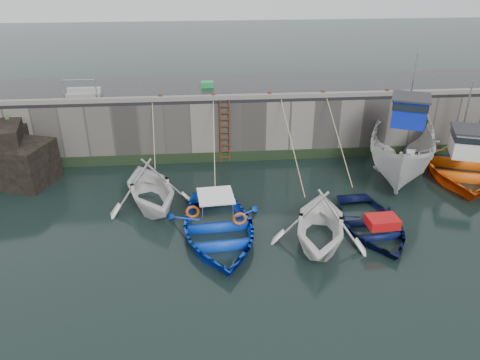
{
  "coord_description": "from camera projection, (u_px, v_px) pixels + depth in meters",
  "views": [
    {
      "loc": [
        -3.1,
        -11.46,
        9.68
      ],
      "look_at": [
        -1.65,
        5.41,
        1.2
      ],
      "focal_mm": 35.0,
      "sensor_mm": 36.0,
      "label": 1
    }
  ],
  "objects": [
    {
      "name": "ground",
      "position": [
        306.0,
        288.0,
        14.78
      ],
      "size": [
        120.0,
        120.0,
        0.0
      ],
      "primitive_type": "plane",
      "color": "black",
      "rests_on": "ground"
    },
    {
      "name": "quay_back",
      "position": [
        259.0,
        115.0,
        25.25
      ],
      "size": [
        30.0,
        5.0,
        3.0
      ],
      "primitive_type": "cube",
      "color": "slate",
      "rests_on": "ground"
    },
    {
      "name": "road_back",
      "position": [
        260.0,
        87.0,
        24.54
      ],
      "size": [
        30.0,
        5.0,
        0.16
      ],
      "primitive_type": "cube",
      "color": "black",
      "rests_on": "quay_back"
    },
    {
      "name": "kerb_back",
      "position": [
        266.0,
        96.0,
        22.36
      ],
      "size": [
        30.0,
        0.3,
        0.2
      ],
      "primitive_type": "cube",
      "color": "slate",
      "rests_on": "road_back"
    },
    {
      "name": "algae_back",
      "position": [
        265.0,
        155.0,
        23.54
      ],
      "size": [
        30.0,
        0.08,
        0.5
      ],
      "primitive_type": "cube",
      "color": "black",
      "rests_on": "ground"
    },
    {
      "name": "ladder",
      "position": [
        225.0,
        132.0,
        22.75
      ],
      "size": [
        0.51,
        0.08,
        3.2
      ],
      "color": "#3F1E0F",
      "rests_on": "ground"
    },
    {
      "name": "boat_near_white",
      "position": [
        152.0,
        205.0,
        19.52
      ],
      "size": [
        5.01,
        5.39,
        2.32
      ],
      "primitive_type": "imported",
      "rotation": [
        0.0,
        0.0,
        0.33
      ],
      "color": "silver",
      "rests_on": "ground"
    },
    {
      "name": "boat_near_white_rope",
      "position": [
        157.0,
        171.0,
        22.51
      ],
      "size": [
        0.04,
        3.12,
        3.1
      ],
      "primitive_type": null,
      "color": "tan",
      "rests_on": "ground"
    },
    {
      "name": "boat_near_blue",
      "position": [
        218.0,
        236.0,
        17.43
      ],
      "size": [
        4.43,
        5.9,
        1.16
      ],
      "primitive_type": "imported",
      "rotation": [
        0.0,
        0.0,
        0.08
      ],
      "color": "#0C3AC0",
      "rests_on": "ground"
    },
    {
      "name": "boat_near_blue_rope",
      "position": [
        214.0,
        181.0,
        21.57
      ],
      "size": [
        0.04,
        5.02,
        3.1
      ],
      "primitive_type": null,
      "color": "tan",
      "rests_on": "ground"
    },
    {
      "name": "boat_near_blacktrim",
      "position": [
        318.0,
        242.0,
        17.09
      ],
      "size": [
        4.75,
        5.17,
        2.29
      ],
      "primitive_type": "imported",
      "rotation": [
        0.0,
        0.0,
        -0.26
      ],
      "color": "white",
      "rests_on": "ground"
    },
    {
      "name": "boat_near_blacktrim_rope",
      "position": [
        293.0,
        181.0,
        21.54
      ],
      "size": [
        0.04,
        5.63,
        3.1
      ],
      "primitive_type": null,
      "color": "tan",
      "rests_on": "ground"
    },
    {
      "name": "boat_near_navy",
      "position": [
        371.0,
        229.0,
        17.87
      ],
      "size": [
        3.52,
        4.74,
        0.94
      ],
      "primitive_type": "imported",
      "rotation": [
        0.0,
        0.0,
        0.06
      ],
      "color": "#090F38",
      "rests_on": "ground"
    },
    {
      "name": "boat_near_navy_rope",
      "position": [
        338.0,
        176.0,
        22.02
      ],
      "size": [
        0.04,
        5.03,
        3.1
      ],
      "primitive_type": null,
      "color": "tan",
      "rests_on": "ground"
    },
    {
      "name": "boat_far_white",
      "position": [
        403.0,
        148.0,
        21.78
      ],
      "size": [
        5.76,
        8.22,
        5.98
      ],
      "rotation": [
        0.0,
        0.0,
        -0.41
      ],
      "color": "silver",
      "rests_on": "ground"
    },
    {
      "name": "boat_far_orange",
      "position": [
        461.0,
        163.0,
        22.21
      ],
      "size": [
        7.1,
        8.31,
        4.46
      ],
      "rotation": [
        0.0,
        0.0,
        -0.34
      ],
      "color": "#EE5A0C",
      "rests_on": "ground"
    },
    {
      "name": "fish_crate",
      "position": [
        207.0,
        84.0,
        24.12
      ],
      "size": [
        0.65,
        0.44,
        0.29
      ],
      "primitive_type": "cube",
      "rotation": [
        0.0,
        0.0,
        0.02
      ],
      "color": "green",
      "rests_on": "road_back"
    },
    {
      "name": "railing",
      "position": [
        84.0,
        92.0,
        22.63
      ],
      "size": [
        1.6,
        1.05,
        1.0
      ],
      "color": "#A5A8AD",
      "rests_on": "road_back"
    },
    {
      "name": "bollard_a",
      "position": [
        161.0,
        97.0,
        22.05
      ],
      "size": [
        0.18,
        0.18,
        0.28
      ],
      "primitive_type": "cylinder",
      "color": "#3F1E0F",
      "rests_on": "road_back"
    },
    {
      "name": "bollard_b",
      "position": [
        213.0,
        96.0,
        22.24
      ],
      "size": [
        0.18,
        0.18,
        0.28
      ],
      "primitive_type": "cylinder",
      "color": "#3F1E0F",
      "rests_on": "road_back"
    },
    {
      "name": "bollard_c",
      "position": [
        270.0,
        95.0,
        22.45
      ],
      "size": [
        0.18,
        0.18,
        0.28
      ],
      "primitive_type": "cylinder",
      "color": "#3F1E0F",
      "rests_on": "road_back"
    },
    {
      "name": "bollard_d",
      "position": [
        323.0,
        93.0,
        22.65
      ],
      "size": [
        0.18,
        0.18,
        0.28
      ],
      "primitive_type": "cylinder",
      "color": "#3F1E0F",
      "rests_on": "road_back"
    },
    {
      "name": "bollard_e",
      "position": [
        387.0,
        92.0,
        22.89
      ],
      "size": [
        0.18,
        0.18,
        0.28
      ],
      "primitive_type": "cylinder",
      "color": "#3F1E0F",
      "rests_on": "road_back"
    }
  ]
}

